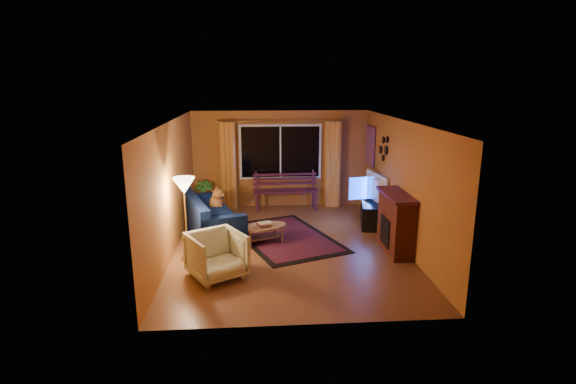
{
  "coord_description": "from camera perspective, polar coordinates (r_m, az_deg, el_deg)",
  "views": [
    {
      "loc": [
        -0.65,
        -8.49,
        3.27
      ],
      "look_at": [
        0.0,
        0.3,
        1.05
      ],
      "focal_mm": 28.0,
      "sensor_mm": 36.0,
      "label": 1
    }
  ],
  "objects": [
    {
      "name": "wall_left",
      "position": [
        8.87,
        -14.57,
        0.52
      ],
      "size": [
        0.02,
        6.0,
        2.5
      ],
      "primitive_type": "cube",
      "color": "#B8702E",
      "rests_on": "ground"
    },
    {
      "name": "coffee_table",
      "position": [
        9.25,
        -3.16,
        -5.37
      ],
      "size": [
        1.29,
        1.29,
        0.36
      ],
      "primitive_type": "cylinder",
      "rotation": [
        0.0,
        0.0,
        0.35
      ],
      "color": "#9E734C",
      "rests_on": "ground"
    },
    {
      "name": "curtain_left",
      "position": [
        11.59,
        -7.63,
        3.32
      ],
      "size": [
        0.36,
        0.36,
        2.24
      ],
      "primitive_type": "cylinder",
      "color": "orange",
      "rests_on": "ground"
    },
    {
      "name": "potted_plant",
      "position": [
        11.26,
        -10.68,
        -0.73
      ],
      "size": [
        0.48,
        0.48,
        0.86
      ],
      "primitive_type": "imported",
      "rotation": [
        0.0,
        0.0,
        -0.0
      ],
      "color": "#235B1E",
      "rests_on": "ground"
    },
    {
      "name": "armchair",
      "position": [
        7.7,
        -9.06,
        -7.67
      ],
      "size": [
        1.12,
        1.11,
        0.87
      ],
      "primitive_type": "imported",
      "rotation": [
        0.0,
        0.0,
        0.53
      ],
      "color": "beige",
      "rests_on": "ground"
    },
    {
      "name": "tv_console",
      "position": [
        10.58,
        10.47,
        -2.59
      ],
      "size": [
        0.69,
        1.35,
        0.54
      ],
      "primitive_type": "cube",
      "rotation": [
        0.0,
        0.0,
        -0.21
      ],
      "color": "black",
      "rests_on": "ground"
    },
    {
      "name": "curtain_rod",
      "position": [
        11.45,
        -0.97,
        9.02
      ],
      "size": [
        3.2,
        0.03,
        0.03
      ],
      "primitive_type": "cylinder",
      "rotation": [
        0.0,
        1.57,
        0.0
      ],
      "color": "#BF8C3F",
      "rests_on": "wall_back"
    },
    {
      "name": "curtain_right",
      "position": [
        11.74,
        5.66,
        3.52
      ],
      "size": [
        0.36,
        0.36,
        2.24
      ],
      "primitive_type": "cylinder",
      "color": "orange",
      "rests_on": "ground"
    },
    {
      "name": "television",
      "position": [
        10.42,
        10.62,
        0.53
      ],
      "size": [
        0.31,
        1.13,
        0.65
      ],
      "primitive_type": "imported",
      "rotation": [
        0.0,
        0.0,
        1.72
      ],
      "color": "black",
      "rests_on": "tv_console"
    },
    {
      "name": "bench",
      "position": [
        11.55,
        -0.31,
        -1.04
      ],
      "size": [
        1.67,
        0.55,
        0.5
      ],
      "primitive_type": "cube",
      "rotation": [
        0.0,
        0.0,
        0.04
      ],
      "color": "#3E1525",
      "rests_on": "ground"
    },
    {
      "name": "sofa",
      "position": [
        9.72,
        -9.6,
        -3.01
      ],
      "size": [
        1.55,
        2.34,
        0.87
      ],
      "primitive_type": "cube",
      "rotation": [
        0.0,
        0.0,
        0.32
      ],
      "color": "#071237",
      "rests_on": "ground"
    },
    {
      "name": "ceiling",
      "position": [
        8.55,
        0.15,
        9.04
      ],
      "size": [
        4.5,
        6.0,
        0.02
      ],
      "primitive_type": "cube",
      "color": "white",
      "rests_on": "ground"
    },
    {
      "name": "window",
      "position": [
        11.6,
        -0.97,
        5.1
      ],
      "size": [
        2.0,
        0.02,
        1.3
      ],
      "primitive_type": "cube",
      "color": "black",
      "rests_on": "wall_back"
    },
    {
      "name": "floor_lamp",
      "position": [
        8.41,
        -12.85,
        -3.4
      ],
      "size": [
        0.34,
        0.34,
        1.57
      ],
      "primitive_type": "cylinder",
      "rotation": [
        0.0,
        0.0,
        0.36
      ],
      "color": "#BF8C3F",
      "rests_on": "ground"
    },
    {
      "name": "painting",
      "position": [
        11.43,
        10.42,
        5.75
      ],
      "size": [
        0.04,
        0.76,
        0.96
      ],
      "primitive_type": "cube",
      "color": "#EB5631",
      "rests_on": "wall_right"
    },
    {
      "name": "floor",
      "position": [
        9.12,
        0.14,
        -6.93
      ],
      "size": [
        4.5,
        6.0,
        0.02
      ],
      "primitive_type": "cube",
      "color": "brown",
      "rests_on": "ground"
    },
    {
      "name": "wall_back",
      "position": [
        11.69,
        -0.98,
        4.19
      ],
      "size": [
        4.5,
        0.02,
        2.5
      ],
      "primitive_type": "cube",
      "color": "#B8702E",
      "rests_on": "ground"
    },
    {
      "name": "fireplace",
      "position": [
        8.95,
        13.57,
        -3.96
      ],
      "size": [
        0.4,
        1.2,
        1.1
      ],
      "primitive_type": "cube",
      "color": "maroon",
      "rests_on": "ground"
    },
    {
      "name": "rug",
      "position": [
        9.58,
        -0.37,
        -5.77
      ],
      "size": [
        2.6,
        3.19,
        0.02
      ],
      "primitive_type": "cube",
      "rotation": [
        0.0,
        0.0,
        0.36
      ],
      "color": "#640F08",
      "rests_on": "ground"
    },
    {
      "name": "wall_right",
      "position": [
        9.2,
        14.33,
        1.01
      ],
      "size": [
        0.02,
        6.0,
        2.5
      ],
      "primitive_type": "cube",
      "color": "#B8702E",
      "rests_on": "ground"
    },
    {
      "name": "mirror_cluster",
      "position": [
        10.31,
        11.99,
        5.63
      ],
      "size": [
        0.06,
        0.6,
        0.56
      ],
      "primitive_type": null,
      "color": "black",
      "rests_on": "wall_right"
    },
    {
      "name": "dog",
      "position": [
        10.12,
        -9.13,
        -0.9
      ],
      "size": [
        0.34,
        0.46,
        0.49
      ],
      "primitive_type": null,
      "rotation": [
        0.0,
        0.0,
        0.03
      ],
      "color": "#9C612D",
      "rests_on": "sofa"
    }
  ]
}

